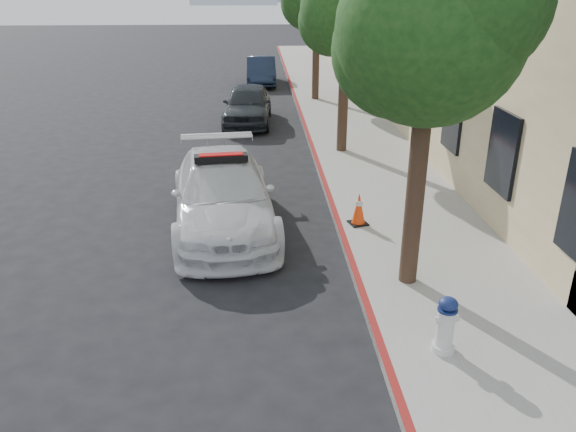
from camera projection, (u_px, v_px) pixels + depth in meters
The scene contains 10 objects.
ground at pixel (242, 242), 11.43m from camera, with size 120.00×120.00×0.00m, color black.
sidewalk at pixel (345, 121), 20.78m from camera, with size 3.20×50.00×0.15m, color gray.
curb_strip at pixel (303, 122), 20.70m from camera, with size 0.12×50.00×0.15m, color maroon.
tree_near at pixel (433, 29), 8.06m from camera, with size 2.92×2.82×5.62m.
tree_mid at pixel (348, 10), 15.46m from camera, with size 2.77×2.64×5.43m.
police_car at pixel (223, 194), 11.84m from camera, with size 2.59×5.29×1.63m.
parked_car_mid at pixel (247, 104), 20.54m from camera, with size 1.67×4.16×1.42m, color #212529.
parked_car_far at pixel (261, 71), 28.33m from camera, with size 1.42×4.07×1.34m, color #141E33.
fire_hydrant at pixel (446, 325), 7.68m from camera, with size 0.35×0.33×0.85m.
traffic_cone at pixel (359, 209), 11.76m from camera, with size 0.45×0.45×0.70m.
Camera 1 is at (0.38, -10.36, 4.93)m, focal length 35.00 mm.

